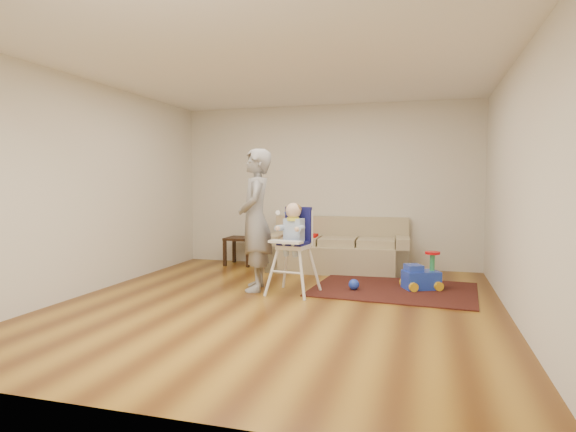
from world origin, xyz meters
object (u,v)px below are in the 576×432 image
(sofa, at_px, (338,245))
(high_chair, at_px, (293,250))
(toy_ball, at_px, (354,284))
(adult, at_px, (255,220))
(side_table, at_px, (241,251))
(ride_on_toy, at_px, (421,270))

(sofa, xyz_separation_m, high_chair, (-0.27, -1.73, 0.14))
(toy_ball, distance_m, high_chair, 0.93)
(sofa, xyz_separation_m, adult, (-0.80, -1.64, 0.50))
(sofa, height_order, toy_ball, sofa)
(toy_ball, relative_size, high_chair, 0.12)
(side_table, bearing_deg, adult, -62.64)
(sofa, distance_m, high_chair, 1.75)
(side_table, relative_size, toy_ball, 3.40)
(sofa, distance_m, side_table, 1.72)
(ride_on_toy, xyz_separation_m, high_chair, (-1.56, -0.67, 0.30))
(side_table, bearing_deg, toy_ball, -34.24)
(sofa, height_order, side_table, sofa)
(sofa, xyz_separation_m, side_table, (-1.71, 0.11, -0.19))
(ride_on_toy, bearing_deg, high_chair, 178.67)
(sofa, relative_size, high_chair, 1.91)
(side_table, height_order, ride_on_toy, ride_on_toy)
(ride_on_toy, distance_m, adult, 2.27)
(ride_on_toy, height_order, high_chair, high_chair)
(adult, bearing_deg, side_table, -170.05)
(ride_on_toy, xyz_separation_m, adult, (-2.09, -0.59, 0.66))
(side_table, distance_m, toy_ball, 2.61)
(adult, bearing_deg, high_chair, 63.95)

